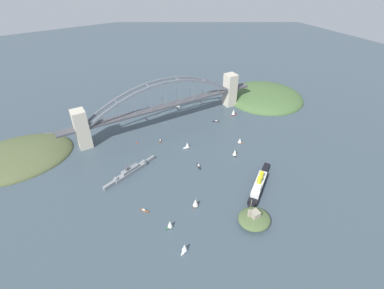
# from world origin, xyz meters

# --- Properties ---
(ground_plane) EXTENTS (1400.00, 1400.00, 0.00)m
(ground_plane) POSITION_xyz_m (0.00, 0.00, 0.00)
(ground_plane) COLOR #3D4C56
(harbor_arch_bridge) EXTENTS (305.47, 18.14, 69.32)m
(harbor_arch_bridge) POSITION_xyz_m (-0.00, 0.00, 29.18)
(harbor_arch_bridge) COLOR beige
(harbor_arch_bridge) RESTS_ON ground
(headland_west_shore) EXTENTS (132.80, 132.86, 30.86)m
(headland_west_shore) POSITION_xyz_m (-192.50, 9.57, 0.00)
(headland_west_shore) COLOR #476638
(headland_west_shore) RESTS_ON ground
(headland_east_shore) EXTENTS (140.36, 104.08, 23.50)m
(headland_east_shore) POSITION_xyz_m (202.53, -18.51, 0.00)
(headland_east_shore) COLOR #515B38
(headland_east_shore) RESTS_ON ground
(ocean_liner) EXTENTS (77.26, 56.85, 20.21)m
(ocean_liner) POSITION_xyz_m (-24.89, 183.62, 5.56)
(ocean_liner) COLOR black
(ocean_liner) RESTS_ON ground
(naval_cruiser) EXTENTS (73.70, 28.38, 17.86)m
(naval_cruiser) POSITION_xyz_m (88.76, 84.68, 3.24)
(naval_cruiser) COLOR gray
(naval_cruiser) RESTS_ON ground
(fort_island_mid_harbor) EXTENTS (32.68, 30.66, 15.51)m
(fort_island_mid_harbor) POSITION_xyz_m (9.51, 216.50, 4.75)
(fort_island_mid_harbor) COLOR #4C6038
(fort_island_mid_harbor) RESTS_ON ground
(seaplane_taxiing_near_bridge) EXTENTS (8.59, 9.58, 5.04)m
(seaplane_taxiing_near_bridge) POSITION_xyz_m (-39.81, -32.97, 2.12)
(seaplane_taxiing_near_bridge) COLOR #B7B7B2
(seaplane_taxiing_near_bridge) RESTS_ON ground
(small_boat_0) EXTENTS (4.05, 11.82, 2.48)m
(small_boat_0) POSITION_xyz_m (11.33, 115.54, 0.89)
(small_boat_0) COLOR black
(small_boat_0) RESTS_ON ground
(small_boat_1) EXTENTS (7.28, 9.66, 2.04)m
(small_boat_1) POSITION_xyz_m (97.30, 148.04, 0.73)
(small_boat_1) COLOR brown
(small_boat_1) RESTS_ON ground
(small_boat_2) EXTENTS (9.88, 6.40, 9.54)m
(small_boat_2) POSITION_xyz_m (3.58, 73.81, 4.47)
(small_boat_2) COLOR silver
(small_boat_2) RESTS_ON ground
(small_boat_3) EXTENTS (9.83, 8.14, 11.50)m
(small_boat_3) POSITION_xyz_m (48.27, 169.09, 5.30)
(small_boat_3) COLOR brown
(small_boat_3) RESTS_ON ground
(small_boat_4) EXTENTS (9.74, 5.55, 11.42)m
(small_boat_4) POSITION_xyz_m (-104.65, 33.30, 5.32)
(small_boat_4) COLOR #B2231E
(small_boat_4) RESTS_ON ground
(small_boat_5) EXTENTS (7.90, 8.34, 9.00)m
(small_boat_5) POSITION_xyz_m (-64.22, 100.73, 4.18)
(small_boat_5) COLOR brown
(small_boat_5) RESTS_ON ground
(small_boat_6) EXTENTS (5.37, 6.81, 2.28)m
(small_boat_6) POSITION_xyz_m (28.41, 41.31, 0.82)
(small_boat_6) COLOR brown
(small_boat_6) RESTS_ON ground
(small_boat_7) EXTENTS (8.72, 6.97, 10.66)m
(small_boat_7) POSITION_xyz_m (84.57, 210.13, 4.94)
(small_boat_7) COLOR silver
(small_boat_7) RESTS_ON ground
(small_boat_8) EXTENTS (9.12, 5.35, 10.09)m
(small_boat_8) POSITION_xyz_m (83.83, 180.19, 4.71)
(small_boat_8) COLOR #2D6B3D
(small_boat_8) RESTS_ON ground
(small_boat_9) EXTENTS (9.56, 6.09, 2.19)m
(small_boat_9) POSITION_xyz_m (-68.74, 36.24, 0.78)
(small_boat_9) COLOR black
(small_boat_9) RESTS_ON ground
(small_boat_10) EXTENTS (7.03, 9.76, 10.61)m
(small_boat_10) POSITION_xyz_m (-40.67, 119.98, 4.99)
(small_boat_10) COLOR black
(small_boat_10) RESTS_ON ground
(channel_marker_buoy) EXTENTS (2.20, 2.20, 2.75)m
(channel_marker_buoy) POSITION_xyz_m (57.78, 29.00, 1.12)
(channel_marker_buoy) COLOR red
(channel_marker_buoy) RESTS_ON ground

